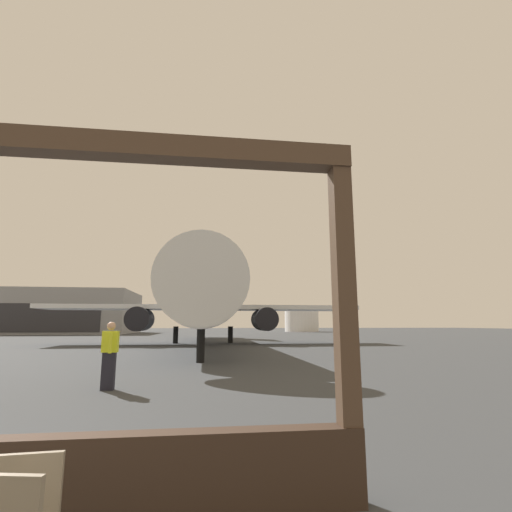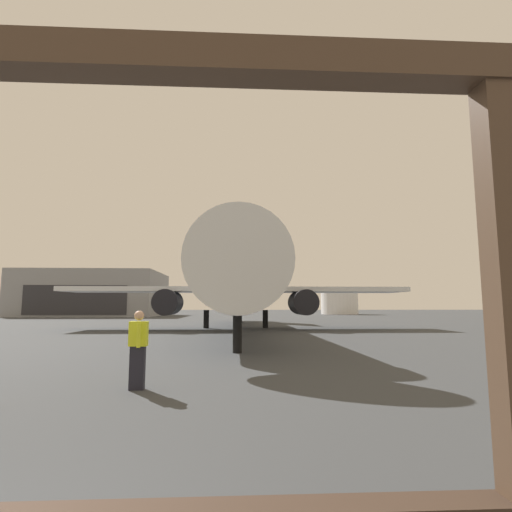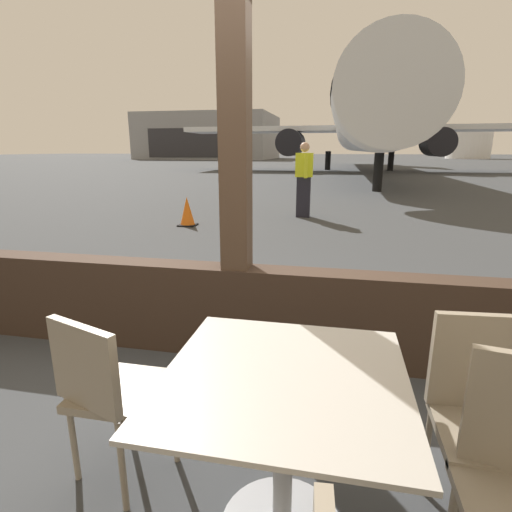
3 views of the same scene
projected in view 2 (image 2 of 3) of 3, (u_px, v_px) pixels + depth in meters
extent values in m
plane|color=#383A3D|center=(215.00, 323.00, 41.77)|extent=(220.00, 220.00, 0.00)
cube|color=#4C3828|center=(509.00, 335.00, 2.53)|extent=(0.20, 0.20, 3.36)
cylinder|color=silver|center=(236.00, 286.00, 31.75)|extent=(3.80, 33.50, 3.80)
cone|color=silver|center=(238.00, 262.00, 13.86)|extent=(3.61, 2.60, 3.61)
cylinder|color=black|center=(238.00, 263.00, 15.76)|extent=(3.88, 0.90, 3.88)
cube|color=silver|center=(146.00, 290.00, 31.33)|extent=(12.29, 4.20, 0.36)
cube|color=silver|center=(324.00, 290.00, 32.08)|extent=(12.29, 4.20, 0.36)
cylinder|color=black|center=(168.00, 302.00, 29.92)|extent=(1.90, 3.20, 1.90)
cylinder|color=black|center=(303.00, 302.00, 30.46)|extent=(1.90, 3.20, 1.90)
cube|color=black|center=(236.00, 256.00, 47.39)|extent=(0.36, 4.40, 5.20)
cylinder|color=black|center=(237.00, 334.00, 15.72)|extent=(0.36, 0.36, 1.46)
cylinder|color=black|center=(206.00, 319.00, 32.28)|extent=(0.44, 0.44, 1.46)
cylinder|color=black|center=(265.00, 319.00, 32.54)|extent=(0.44, 0.44, 1.46)
cube|color=black|center=(137.00, 368.00, 8.91)|extent=(0.32, 0.20, 0.95)
cube|color=yellow|center=(139.00, 334.00, 9.00)|extent=(0.40, 0.22, 0.55)
sphere|color=tan|center=(139.00, 316.00, 9.05)|extent=(0.22, 0.22, 0.22)
cylinder|color=yellow|center=(138.00, 334.00, 9.23)|extent=(0.09, 0.09, 0.52)
cylinder|color=yellow|center=(139.00, 336.00, 8.77)|extent=(0.09, 0.09, 0.52)
cube|color=gray|center=(96.00, 294.00, 69.13)|extent=(22.05, 17.82, 7.47)
cube|color=#2D2D33|center=(75.00, 300.00, 60.11)|extent=(15.44, 0.10, 4.48)
cylinder|color=white|center=(339.00, 301.00, 80.50)|extent=(7.36, 7.36, 5.15)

